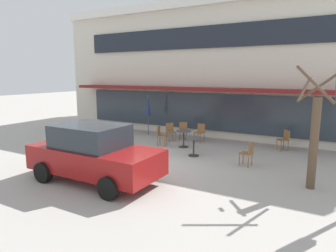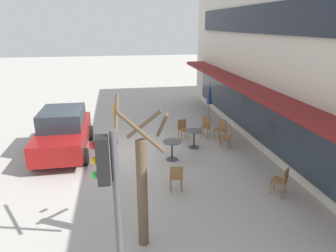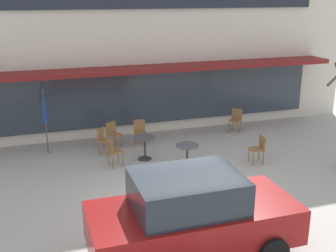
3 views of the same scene
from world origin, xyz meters
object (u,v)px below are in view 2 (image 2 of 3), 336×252
at_px(cafe_chair_4, 206,126).
at_px(fire_hydrant, 115,110).
at_px(cafe_chair_1, 228,135).
at_px(parked_sedan, 63,132).
at_px(cafe_chair_2, 176,176).
at_px(cafe_chair_3, 282,180).
at_px(cafe_table_near_wall, 194,136).
at_px(cafe_table_streetside, 172,147).
at_px(cafe_chair_0, 183,128).
at_px(cafe_chair_5, 221,128).
at_px(patio_umbrella_green_folded, 210,93).
at_px(street_tree, 142,184).
at_px(traffic_light_pole, 110,193).

distance_m(cafe_chair_4, fire_hydrant, 5.71).
height_order(cafe_chair_1, parked_sedan, parked_sedan).
distance_m(cafe_chair_2, fire_hydrant, 8.63).
height_order(cafe_chair_1, cafe_chair_3, same).
xyz_separation_m(cafe_table_near_wall, cafe_chair_3, (4.07, 1.65, 0.01)).
height_order(cafe_table_streetside, cafe_chair_4, cafe_chair_4).
bearing_deg(fire_hydrant, cafe_table_streetside, 18.95).
xyz_separation_m(cafe_chair_0, cafe_chair_5, (0.32, 1.69, 0.00)).
relative_size(patio_umbrella_green_folded, cafe_chair_2, 2.47).
xyz_separation_m(cafe_table_near_wall, fire_hydrant, (-5.13, -3.24, -0.16)).
height_order(cafe_table_near_wall, cafe_chair_2, cafe_chair_2).
bearing_deg(cafe_table_near_wall, cafe_chair_5, 117.48).
bearing_deg(cafe_chair_0, street_tree, -20.15).
xyz_separation_m(cafe_chair_4, traffic_light_pole, (8.09, -4.15, 1.77)).
bearing_deg(cafe_chair_1, cafe_chair_2, -42.26).
relative_size(cafe_chair_0, cafe_chair_3, 1.00).
xyz_separation_m(cafe_chair_3, traffic_light_pole, (2.85, -4.93, 1.77)).
height_order(cafe_chair_2, traffic_light_pole, traffic_light_pole).
relative_size(cafe_chair_5, traffic_light_pole, 0.26).
relative_size(cafe_table_streetside, parked_sedan, 0.18).
xyz_separation_m(cafe_chair_3, fire_hydrant, (-9.20, -4.89, -0.17)).
relative_size(cafe_chair_0, parked_sedan, 0.21).
height_order(cafe_chair_1, traffic_light_pole, traffic_light_pole).
relative_size(street_tree, traffic_light_pole, 1.04).
distance_m(cafe_chair_1, traffic_light_pole, 8.38).
height_order(cafe_chair_3, parked_sedan, parked_sedan).
bearing_deg(patio_umbrella_green_folded, cafe_chair_0, -43.91).
distance_m(cafe_chair_4, street_tree, 7.59).
xyz_separation_m(cafe_table_streetside, cafe_chair_5, (-1.77, 2.57, 0.01)).
distance_m(patio_umbrella_green_folded, fire_hydrant, 5.42).
bearing_deg(street_tree, cafe_chair_1, 142.50).
relative_size(cafe_table_streetside, fire_hydrant, 1.08).
height_order(cafe_table_near_wall, cafe_chair_4, cafe_chair_4).
bearing_deg(cafe_table_streetside, parked_sedan, -109.58).
bearing_deg(patio_umbrella_green_folded, cafe_chair_5, -2.84).
xyz_separation_m(cafe_table_near_wall, cafe_chair_4, (-1.17, 0.87, 0.01)).
distance_m(cafe_table_streetside, cafe_chair_3, 4.13).
xyz_separation_m(cafe_table_streetside, traffic_light_pole, (5.90, -2.15, 1.78)).
relative_size(cafe_chair_1, cafe_chair_3, 1.00).
height_order(cafe_chair_4, parked_sedan, parked_sedan).
bearing_deg(street_tree, patio_umbrella_green_folded, 153.48).
bearing_deg(cafe_chair_1, parked_sedan, -95.58).
bearing_deg(patio_umbrella_green_folded, cafe_chair_3, 0.85).
relative_size(cafe_chair_2, parked_sedan, 0.21).
xyz_separation_m(cafe_chair_1, cafe_chair_2, (3.10, -2.82, 0.00)).
xyz_separation_m(cafe_table_near_wall, cafe_chair_1, (0.20, 1.40, 0.01)).
height_order(cafe_chair_3, street_tree, street_tree).
bearing_deg(cafe_chair_5, cafe_table_near_wall, -62.52).
bearing_deg(cafe_table_streetside, traffic_light_pole, -20.01).
distance_m(cafe_table_near_wall, cafe_chair_5, 1.63).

